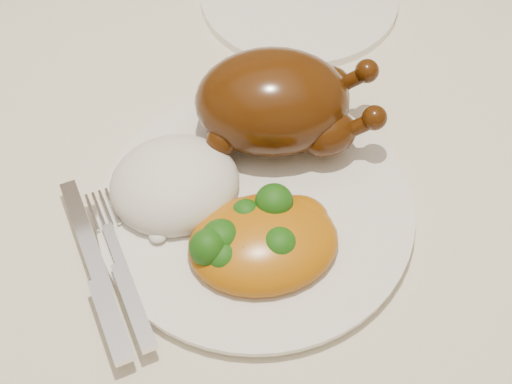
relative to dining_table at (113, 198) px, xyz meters
name	(u,v)px	position (x,y,z in m)	size (l,w,h in m)	color
dining_table	(113,198)	(0.00, 0.00, 0.00)	(1.60, 0.90, 0.76)	brown
tablecloth	(102,156)	(0.00, 0.00, 0.07)	(1.73, 1.03, 0.18)	silver
dinner_plate	(256,209)	(0.11, -0.14, 0.11)	(0.28, 0.28, 0.01)	white
roast_chicken	(277,102)	(0.16, -0.07, 0.16)	(0.19, 0.15, 0.09)	#4A2208
rice_mound	(175,185)	(0.05, -0.10, 0.13)	(0.12, 0.11, 0.06)	white
mac_and_cheese	(262,240)	(0.10, -0.18, 0.13)	(0.14, 0.12, 0.05)	#AF670B
cutlery	(113,286)	(-0.03, -0.17, 0.12)	(0.04, 0.19, 0.01)	silver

